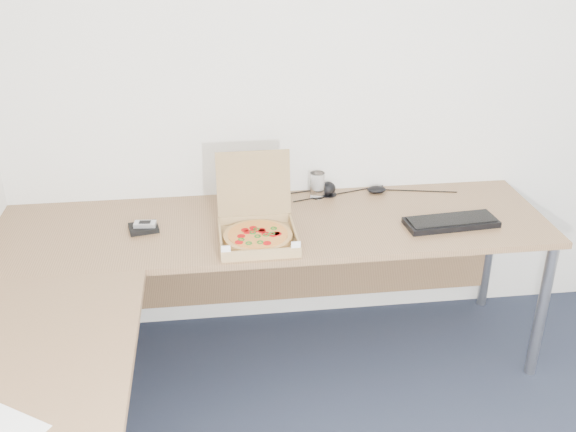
{
  "coord_description": "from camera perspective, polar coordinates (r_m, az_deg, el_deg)",
  "views": [
    {
      "loc": [
        -0.77,
        -1.25,
        2.06
      ],
      "look_at": [
        -0.45,
        1.28,
        0.82
      ],
      "focal_mm": 41.0,
      "sensor_mm": 36.0,
      "label": 1
    }
  ],
  "objects": [
    {
      "name": "room_shell",
      "position": [
        1.68,
        21.25,
        -4.92
      ],
      "size": [
        3.5,
        3.5,
        2.5
      ],
      "primitive_type": null,
      "color": "white",
      "rests_on": "ground"
    },
    {
      "name": "desk",
      "position": [
        2.61,
        -7.36,
        -5.73
      ],
      "size": [
        2.5,
        2.2,
        0.73
      ],
      "color": "olive",
      "rests_on": "ground"
    },
    {
      "name": "pizza_box",
      "position": [
        2.82,
        -2.67,
        -1.31
      ],
      "size": [
        0.33,
        0.38,
        0.33
      ],
      "rotation": [
        0.0,
        0.0,
        0.01
      ],
      "color": "tan",
      "rests_on": "desk"
    },
    {
      "name": "drinking_glass",
      "position": [
        3.22,
        2.55,
        2.7
      ],
      "size": [
        0.07,
        0.07,
        0.13
      ],
      "primitive_type": "cylinder",
      "color": "silver",
      "rests_on": "desk"
    },
    {
      "name": "keyboard",
      "position": [
        3.05,
        13.95,
        -0.54
      ],
      "size": [
        0.43,
        0.18,
        0.03
      ],
      "primitive_type": "cube",
      "rotation": [
        0.0,
        0.0,
        0.08
      ],
      "color": "black",
      "rests_on": "desk"
    },
    {
      "name": "mouse",
      "position": [
        3.31,
        7.69,
        2.28
      ],
      "size": [
        0.11,
        0.09,
        0.03
      ],
      "primitive_type": "ellipsoid",
      "rotation": [
        0.0,
        0.0,
        -0.32
      ],
      "color": "black",
      "rests_on": "desk"
    },
    {
      "name": "wallet",
      "position": [
        2.98,
        -12.41,
        -1.02
      ],
      "size": [
        0.14,
        0.13,
        0.02
      ],
      "primitive_type": "cube",
      "rotation": [
        0.0,
        0.0,
        0.2
      ],
      "color": "black",
      "rests_on": "desk"
    },
    {
      "name": "phone",
      "position": [
        2.97,
        -12.29,
        -0.68
      ],
      "size": [
        0.1,
        0.06,
        0.02
      ],
      "primitive_type": "cube",
      "rotation": [
        0.0,
        0.0,
        -0.09
      ],
      "color": "#B2B5BA",
      "rests_on": "wallet"
    },
    {
      "name": "dome_speaker",
      "position": [
        3.26,
        3.48,
        2.45
      ],
      "size": [
        0.09,
        0.09,
        0.07
      ],
      "primitive_type": "ellipsoid",
      "color": "black",
      "rests_on": "desk"
    },
    {
      "name": "cable_bundle",
      "position": [
        3.28,
        4.46,
        1.95
      ],
      "size": [
        0.55,
        0.11,
        0.01
      ],
      "primitive_type": null,
      "rotation": [
        0.0,
        0.0,
        0.14
      ],
      "color": "black",
      "rests_on": "desk"
    }
  ]
}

